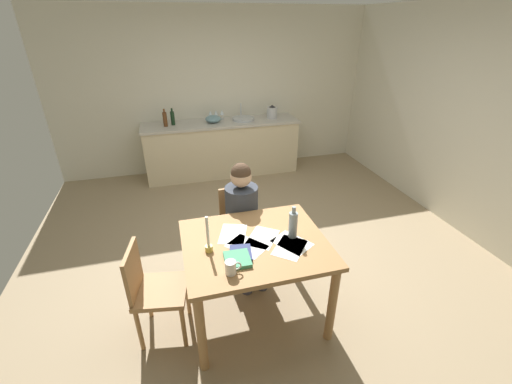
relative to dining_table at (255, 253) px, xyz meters
The scene contains 26 objects.
ground_plane 1.18m from the dining_table, 73.10° to the left, with size 5.20×5.20×0.04m, color #937F60.
wall_back 3.59m from the dining_table, 85.44° to the left, with size 5.20×0.12×2.60m, color beige.
wall_right 3.09m from the dining_table, 17.80° to the left, with size 0.12×5.20×2.60m, color beige.
kitchen_counter 3.18m from the dining_table, 84.93° to the left, with size 2.53×0.64×0.90m.
dining_table is the anchor object (origin of this frame).
chair_at_table 0.75m from the dining_table, 87.25° to the left, with size 0.43×0.43×0.86m.
person_seated 0.58m from the dining_table, 85.61° to the left, with size 0.34×0.61×1.19m.
chair_side_empty 0.85m from the dining_table, behind, with size 0.46×0.46×0.85m.
coffee_mug 0.44m from the dining_table, 129.25° to the right, with size 0.12×0.08×0.10m.
candlestick 0.43m from the dining_table, behind, with size 0.06×0.06×0.31m.
book_magazine 0.30m from the dining_table, 133.73° to the right, with size 0.19×0.20×0.03m, color #408F63.
book_cookery 0.24m from the dining_table, 138.39° to the right, with size 0.16×0.20×0.03m, color navy.
paper_letter 0.32m from the dining_table, 17.91° to the right, with size 0.21×0.30×0.00m, color white.
paper_bill 0.14m from the dining_table, 152.78° to the right, with size 0.21×0.30×0.00m, color white.
paper_envelope 0.24m from the dining_table, 133.94° to the left, with size 0.21×0.30×0.00m, color white.
paper_receipt 0.14m from the dining_table, 27.93° to the left, with size 0.21×0.30×0.00m, color white.
paper_notice 0.31m from the dining_table, 30.61° to the right, with size 0.21×0.30×0.00m, color white.
wine_bottle_on_table 0.39m from the dining_table, ahead, with size 0.07×0.07×0.28m.
sink_unit 3.25m from the dining_table, 78.32° to the left, with size 0.36×0.36×0.24m.
bottle_oil 3.21m from the dining_table, 100.70° to the left, with size 0.06×0.06×0.27m.
bottle_vinegar 3.23m from the dining_table, 98.49° to the left, with size 0.06×0.06×0.26m.
mixing_bowl 3.17m from the dining_table, 87.16° to the left, with size 0.25×0.25×0.11m, color #668C99.
stovetop_kettle 3.39m from the dining_table, 69.97° to the left, with size 0.18×0.18×0.22m.
wine_glass_near_sink 3.35m from the dining_table, 84.30° to the left, with size 0.07×0.07×0.15m.
wine_glass_by_kettle 3.34m from the dining_table, 86.04° to the left, with size 0.07×0.07×0.15m.
wine_glass_back_left 3.34m from the dining_table, 87.63° to the left, with size 0.07×0.07×0.15m.
Camera 1 is at (-0.85, -3.02, 2.35)m, focal length 23.17 mm.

